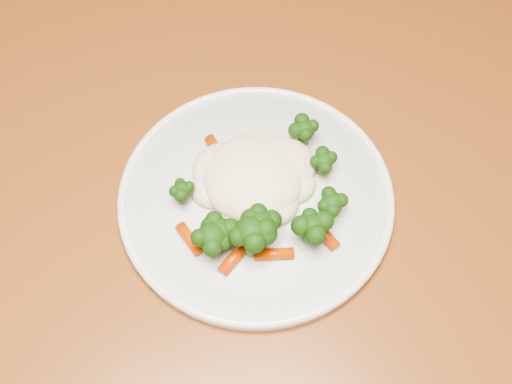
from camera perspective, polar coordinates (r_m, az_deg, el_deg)
The scene contains 3 objects.
dining_table at distance 0.81m, azimuth -1.02°, elevation -1.63°, with size 1.39×1.16×0.75m.
plate at distance 0.70m, azimuth -0.00°, elevation -0.57°, with size 0.30×0.30×0.01m, color white.
meal at distance 0.67m, azimuth 0.09°, elevation -0.29°, with size 0.19×0.17×0.05m.
Camera 1 is at (0.17, -0.35, 1.36)m, focal length 45.00 mm.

